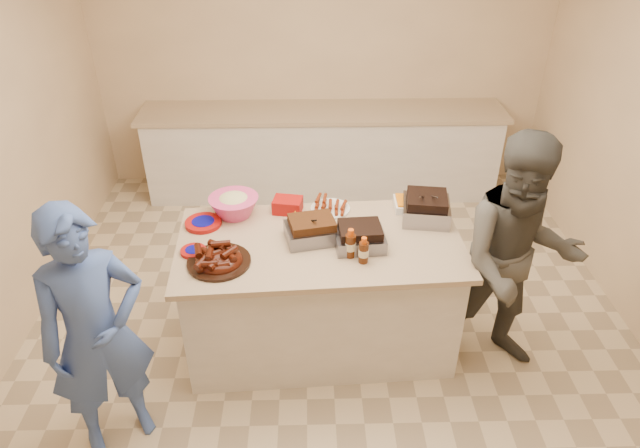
{
  "coord_description": "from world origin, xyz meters",
  "views": [
    {
      "loc": [
        -0.15,
        -3.12,
        2.98
      ],
      "look_at": [
        -0.08,
        -0.0,
        0.98
      ],
      "focal_mm": 32.0,
      "sensor_mm": 36.0,
      "label": 1
    }
  ],
  "objects_px": {
    "rib_platter": "(219,263)",
    "guest_gray": "(494,357)",
    "bbq_bottle_b": "(350,256)",
    "mustard_bottle": "(296,226)",
    "bbq_bottle_a": "(363,262)",
    "plastic_cup": "(221,216)",
    "coleslaw_bowl": "(235,215)",
    "guest_blue": "(124,431)",
    "island": "(320,340)",
    "roasting_pan": "(425,219)"
  },
  "relations": [
    {
      "from": "rib_platter",
      "to": "guest_gray",
      "type": "bearing_deg",
      "value": 0.74
    },
    {
      "from": "bbq_bottle_b",
      "to": "mustard_bottle",
      "type": "bearing_deg",
      "value": 133.78
    },
    {
      "from": "bbq_bottle_a",
      "to": "plastic_cup",
      "type": "distance_m",
      "value": 1.1
    },
    {
      "from": "mustard_bottle",
      "to": "coleslaw_bowl",
      "type": "bearing_deg",
      "value": 160.65
    },
    {
      "from": "bbq_bottle_a",
      "to": "guest_blue",
      "type": "distance_m",
      "value": 1.81
    },
    {
      "from": "coleslaw_bowl",
      "to": "bbq_bottle_b",
      "type": "bearing_deg",
      "value": -33.46
    },
    {
      "from": "coleslaw_bowl",
      "to": "guest_blue",
      "type": "height_order",
      "value": "coleslaw_bowl"
    },
    {
      "from": "plastic_cup",
      "to": "guest_gray",
      "type": "distance_m",
      "value": 2.17
    },
    {
      "from": "mustard_bottle",
      "to": "plastic_cup",
      "type": "relative_size",
      "value": 1.07
    },
    {
      "from": "bbq_bottle_a",
      "to": "bbq_bottle_b",
      "type": "height_order",
      "value": "bbq_bottle_b"
    },
    {
      "from": "coleslaw_bowl",
      "to": "bbq_bottle_b",
      "type": "xyz_separation_m",
      "value": [
        0.77,
        -0.51,
        0.0
      ]
    },
    {
      "from": "bbq_bottle_b",
      "to": "mustard_bottle",
      "type": "distance_m",
      "value": 0.5
    },
    {
      "from": "coleslaw_bowl",
      "to": "bbq_bottle_a",
      "type": "xyz_separation_m",
      "value": [
        0.85,
        -0.57,
        0.0
      ]
    },
    {
      "from": "island",
      "to": "coleslaw_bowl",
      "type": "height_order",
      "value": "coleslaw_bowl"
    },
    {
      "from": "island",
      "to": "plastic_cup",
      "type": "relative_size",
      "value": 16.82
    },
    {
      "from": "rib_platter",
      "to": "coleslaw_bowl",
      "type": "xyz_separation_m",
      "value": [
        0.04,
        0.57,
        0.0
      ]
    },
    {
      "from": "roasting_pan",
      "to": "mustard_bottle",
      "type": "relative_size",
      "value": 2.67
    },
    {
      "from": "roasting_pan",
      "to": "bbq_bottle_a",
      "type": "bearing_deg",
      "value": -125.36
    },
    {
      "from": "mustard_bottle",
      "to": "roasting_pan",
      "type": "bearing_deg",
      "value": 4.28
    },
    {
      "from": "coleslaw_bowl",
      "to": "bbq_bottle_a",
      "type": "relative_size",
      "value": 1.93
    },
    {
      "from": "bbq_bottle_a",
      "to": "mustard_bottle",
      "type": "xyz_separation_m",
      "value": [
        -0.42,
        0.42,
        0.0
      ]
    },
    {
      "from": "island",
      "to": "guest_blue",
      "type": "height_order",
      "value": "island"
    },
    {
      "from": "island",
      "to": "mustard_bottle",
      "type": "relative_size",
      "value": 15.75
    },
    {
      "from": "island",
      "to": "roasting_pan",
      "type": "xyz_separation_m",
      "value": [
        0.73,
        0.26,
        0.88
      ]
    },
    {
      "from": "coleslaw_bowl",
      "to": "bbq_bottle_a",
      "type": "height_order",
      "value": "coleslaw_bowl"
    },
    {
      "from": "roasting_pan",
      "to": "plastic_cup",
      "type": "xyz_separation_m",
      "value": [
        -1.41,
        0.07,
        0.0
      ]
    },
    {
      "from": "island",
      "to": "rib_platter",
      "type": "height_order",
      "value": "rib_platter"
    },
    {
      "from": "mustard_bottle",
      "to": "guest_gray",
      "type": "height_order",
      "value": "mustard_bottle"
    },
    {
      "from": "plastic_cup",
      "to": "guest_gray",
      "type": "xyz_separation_m",
      "value": [
        1.91,
        -0.53,
        -0.88
      ]
    },
    {
      "from": "coleslaw_bowl",
      "to": "guest_blue",
      "type": "distance_m",
      "value": 1.55
    },
    {
      "from": "rib_platter",
      "to": "bbq_bottle_a",
      "type": "height_order",
      "value": "bbq_bottle_a"
    },
    {
      "from": "bbq_bottle_a",
      "to": "plastic_cup",
      "type": "height_order",
      "value": "bbq_bottle_a"
    },
    {
      "from": "island",
      "to": "mustard_bottle",
      "type": "xyz_separation_m",
      "value": [
        -0.16,
        0.19,
        0.88
      ]
    },
    {
      "from": "island",
      "to": "mustard_bottle",
      "type": "bearing_deg",
      "value": 127.17
    },
    {
      "from": "rib_platter",
      "to": "guest_gray",
      "type": "relative_size",
      "value": 0.23
    },
    {
      "from": "plastic_cup",
      "to": "guest_blue",
      "type": "xyz_separation_m",
      "value": [
        -0.55,
        -1.09,
        -0.88
      ]
    },
    {
      "from": "guest_blue",
      "to": "guest_gray",
      "type": "relative_size",
      "value": 0.94
    },
    {
      "from": "coleslaw_bowl",
      "to": "guest_gray",
      "type": "xyz_separation_m",
      "value": [
        1.82,
        -0.54,
        -0.88
      ]
    },
    {
      "from": "coleslaw_bowl",
      "to": "bbq_bottle_b",
      "type": "relative_size",
      "value": 1.75
    },
    {
      "from": "rib_platter",
      "to": "bbq_bottle_a",
      "type": "xyz_separation_m",
      "value": [
        0.89,
        -0.01,
        0.0
      ]
    },
    {
      "from": "roasting_pan",
      "to": "island",
      "type": "bearing_deg",
      "value": -152.14
    },
    {
      "from": "plastic_cup",
      "to": "guest_blue",
      "type": "relative_size",
      "value": 0.07
    },
    {
      "from": "island",
      "to": "plastic_cup",
      "type": "bearing_deg",
      "value": 150.86
    },
    {
      "from": "coleslaw_bowl",
      "to": "mustard_bottle",
      "type": "xyz_separation_m",
      "value": [
        0.43,
        -0.15,
        0.0
      ]
    },
    {
      "from": "guest_blue",
      "to": "mustard_bottle",
      "type": "bearing_deg",
      "value": 10.58
    },
    {
      "from": "coleslaw_bowl",
      "to": "mustard_bottle",
      "type": "relative_size",
      "value": 2.92
    },
    {
      "from": "rib_platter",
      "to": "coleslaw_bowl",
      "type": "height_order",
      "value": "coleslaw_bowl"
    },
    {
      "from": "island",
      "to": "guest_blue",
      "type": "xyz_separation_m",
      "value": [
        -1.23,
        -0.76,
        0.0
      ]
    },
    {
      "from": "bbq_bottle_a",
      "to": "roasting_pan",
      "type": "bearing_deg",
      "value": 46.17
    },
    {
      "from": "rib_platter",
      "to": "bbq_bottle_a",
      "type": "bearing_deg",
      "value": -0.52
    }
  ]
}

